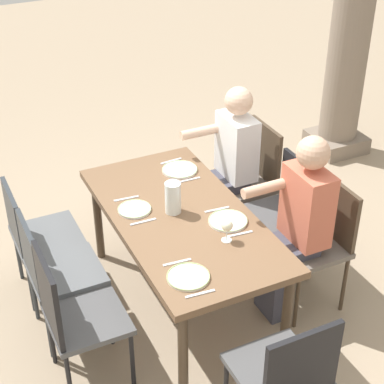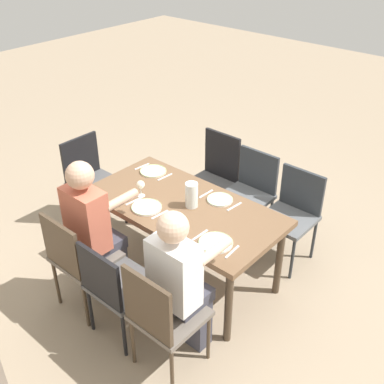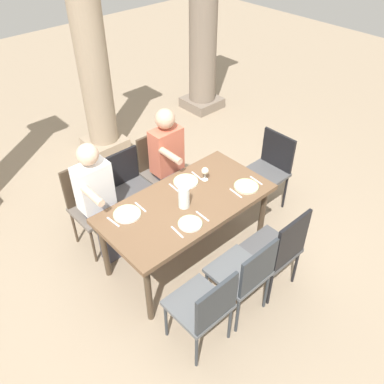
{
  "view_description": "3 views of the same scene",
  "coord_description": "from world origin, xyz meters",
  "px_view_note": "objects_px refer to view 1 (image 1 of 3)",
  "views": [
    {
      "loc": [
        3.06,
        -1.39,
        3.03
      ],
      "look_at": [
        -0.04,
        0.09,
        0.87
      ],
      "focal_mm": 59.52,
      "sensor_mm": 36.0,
      "label": 1
    },
    {
      "loc": [
        -2.18,
        2.39,
        2.86
      ],
      "look_at": [
        -0.02,
        -0.08,
        0.83
      ],
      "focal_mm": 44.09,
      "sensor_mm": 36.0,
      "label": 2
    },
    {
      "loc": [
        -1.94,
        -2.2,
        3.21
      ],
      "look_at": [
        0.11,
        0.05,
        0.76
      ],
      "focal_mm": 38.23,
      "sensor_mm": 36.0,
      "label": 3
    }
  ],
  "objects_px": {
    "wine_glass_2": "(227,226)",
    "plate_2": "(228,221)",
    "chair_mid_south": "(53,269)",
    "stone_column_near": "(355,4)",
    "dining_table": "(182,224)",
    "chair_west_north": "(251,174)",
    "water_pitcher": "(173,199)",
    "plate_1": "(134,209)",
    "chair_west_south": "(35,232)",
    "chair_east_south": "(72,313)",
    "diner_woman_green": "(228,162)",
    "chair_mid_north": "(283,208)",
    "diner_man_white": "(297,223)",
    "plate_0": "(180,170)",
    "plate_3": "(188,277)",
    "chair_east_north": "(319,236)",
    "chair_head_east": "(286,373)"
  },
  "relations": [
    {
      "from": "diner_man_white",
      "to": "plate_0",
      "type": "xyz_separation_m",
      "value": [
        -0.86,
        -0.43,
        0.05
      ]
    },
    {
      "from": "chair_east_south",
      "to": "plate_2",
      "type": "distance_m",
      "value": 1.11
    },
    {
      "from": "dining_table",
      "to": "stone_column_near",
      "type": "relative_size",
      "value": 0.56
    },
    {
      "from": "dining_table",
      "to": "water_pitcher",
      "type": "bearing_deg",
      "value": -153.42
    },
    {
      "from": "water_pitcher",
      "to": "plate_2",
      "type": "bearing_deg",
      "value": 45.82
    },
    {
      "from": "stone_column_near",
      "to": "plate_2",
      "type": "distance_m",
      "value": 2.74
    },
    {
      "from": "chair_mid_south",
      "to": "stone_column_near",
      "type": "xyz_separation_m",
      "value": [
        -1.31,
        3.18,
        0.92
      ]
    },
    {
      "from": "plate_1",
      "to": "chair_west_south",
      "type": "bearing_deg",
      "value": -122.66
    },
    {
      "from": "plate_0",
      "to": "water_pitcher",
      "type": "height_order",
      "value": "water_pitcher"
    },
    {
      "from": "stone_column_near",
      "to": "dining_table",
      "type": "bearing_deg",
      "value": -59.04
    },
    {
      "from": "diner_man_white",
      "to": "plate_0",
      "type": "height_order",
      "value": "diner_man_white"
    },
    {
      "from": "diner_man_white",
      "to": "water_pitcher",
      "type": "distance_m",
      "value": 0.81
    },
    {
      "from": "chair_west_north",
      "to": "dining_table",
      "type": "bearing_deg",
      "value": -56.35
    },
    {
      "from": "chair_west_south",
      "to": "chair_east_south",
      "type": "bearing_deg",
      "value": -0.57
    },
    {
      "from": "chair_west_north",
      "to": "plate_3",
      "type": "bearing_deg",
      "value": -43.25
    },
    {
      "from": "diner_man_white",
      "to": "stone_column_near",
      "type": "distance_m",
      "value": 2.54
    },
    {
      "from": "chair_head_east",
      "to": "diner_man_white",
      "type": "xyz_separation_m",
      "value": [
        -0.91,
        0.65,
        0.16
      ]
    },
    {
      "from": "chair_west_north",
      "to": "water_pitcher",
      "type": "xyz_separation_m",
      "value": [
        0.5,
        -0.88,
        0.3
      ]
    },
    {
      "from": "dining_table",
      "to": "plate_3",
      "type": "relative_size",
      "value": 6.79
    },
    {
      "from": "stone_column_near",
      "to": "diner_woman_green",
      "type": "bearing_deg",
      "value": -63.67
    },
    {
      "from": "plate_2",
      "to": "water_pitcher",
      "type": "distance_m",
      "value": 0.38
    },
    {
      "from": "chair_mid_north",
      "to": "plate_2",
      "type": "relative_size",
      "value": 3.45
    },
    {
      "from": "chair_west_south",
      "to": "chair_head_east",
      "type": "xyz_separation_m",
      "value": [
        1.81,
        0.84,
        0.04
      ]
    },
    {
      "from": "chair_east_north",
      "to": "plate_0",
      "type": "relative_size",
      "value": 3.57
    },
    {
      "from": "plate_2",
      "to": "plate_3",
      "type": "height_order",
      "value": "same"
    },
    {
      "from": "wine_glass_2",
      "to": "plate_2",
      "type": "bearing_deg",
      "value": 149.23
    },
    {
      "from": "chair_mid_north",
      "to": "diner_man_white",
      "type": "distance_m",
      "value": 0.51
    },
    {
      "from": "plate_3",
      "to": "water_pitcher",
      "type": "xyz_separation_m",
      "value": [
        -0.64,
        0.2,
        0.09
      ]
    },
    {
      "from": "chair_east_south",
      "to": "dining_table",
      "type": "bearing_deg",
      "value": 112.13
    },
    {
      "from": "chair_east_south",
      "to": "diner_woman_green",
      "type": "relative_size",
      "value": 0.74
    },
    {
      "from": "chair_west_north",
      "to": "chair_east_north",
      "type": "bearing_deg",
      "value": -0.21
    },
    {
      "from": "chair_mid_north",
      "to": "chair_head_east",
      "type": "xyz_separation_m",
      "value": [
        1.34,
        -0.84,
        0.04
      ]
    },
    {
      "from": "chair_west_south",
      "to": "water_pitcher",
      "type": "xyz_separation_m",
      "value": [
        0.5,
        0.81,
        0.33
      ]
    },
    {
      "from": "dining_table",
      "to": "chair_head_east",
      "type": "bearing_deg",
      "value": 0.0
    },
    {
      "from": "chair_west_north",
      "to": "wine_glass_2",
      "type": "height_order",
      "value": "chair_west_north"
    },
    {
      "from": "plate_0",
      "to": "wine_glass_2",
      "type": "bearing_deg",
      "value": -6.11
    },
    {
      "from": "dining_table",
      "to": "plate_1",
      "type": "relative_size",
      "value": 7.61
    },
    {
      "from": "dining_table",
      "to": "chair_east_north",
      "type": "xyz_separation_m",
      "value": [
        0.35,
        0.84,
        -0.13
      ]
    },
    {
      "from": "chair_east_north",
      "to": "plate_1",
      "type": "relative_size",
      "value": 4.16
    },
    {
      "from": "chair_mid_north",
      "to": "plate_1",
      "type": "height_order",
      "value": "chair_mid_north"
    },
    {
      "from": "chair_west_south",
      "to": "chair_mid_south",
      "type": "height_order",
      "value": "chair_mid_south"
    },
    {
      "from": "chair_mid_north",
      "to": "plate_0",
      "type": "relative_size",
      "value": 3.38
    },
    {
      "from": "chair_mid_north",
      "to": "chair_east_south",
      "type": "height_order",
      "value": "chair_east_south"
    },
    {
      "from": "diner_man_white",
      "to": "water_pitcher",
      "type": "height_order",
      "value": "diner_man_white"
    },
    {
      "from": "chair_east_south",
      "to": "chair_mid_north",
      "type": "bearing_deg",
      "value": 104.48
    },
    {
      "from": "plate_2",
      "to": "wine_glass_2",
      "type": "distance_m",
      "value": 0.22
    },
    {
      "from": "plate_0",
      "to": "plate_1",
      "type": "distance_m",
      "value": 0.58
    },
    {
      "from": "chair_west_north",
      "to": "wine_glass_2",
      "type": "relative_size",
      "value": 6.31
    },
    {
      "from": "chair_mid_north",
      "to": "plate_2",
      "type": "bearing_deg",
      "value": -65.05
    },
    {
      "from": "chair_east_south",
      "to": "plate_2",
      "type": "relative_size",
      "value": 3.78
    }
  ]
}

